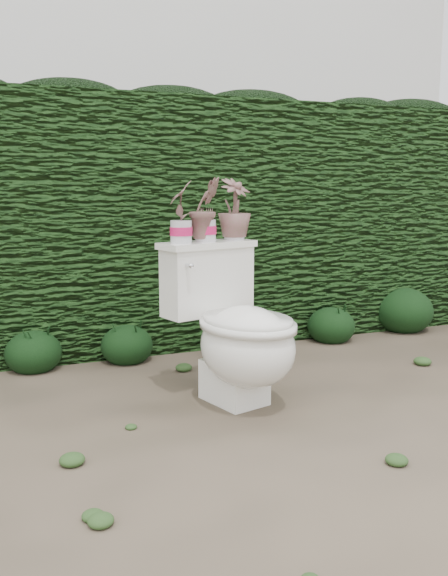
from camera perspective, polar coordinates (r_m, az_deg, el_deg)
name	(u,v)px	position (r m, az deg, el deg)	size (l,w,h in m)	color
ground	(267,409)	(2.97, 4.03, -11.21)	(60.00, 60.00, 0.00)	#6E5F4C
hedge	(167,223)	(4.28, -5.32, 6.10)	(8.00, 1.00, 1.60)	#214617
house_wall	(115,116)	(8.74, -10.17, 15.55)	(8.00, 3.50, 4.00)	silver
toilet	(237,332)	(2.95, 1.20, -4.14)	(0.62, 0.77, 0.78)	white
potted_plant_left	(181,214)	(2.97, -4.05, 6.96)	(0.15, 0.10, 0.29)	#2A641F
potted_plant_center	(205,211)	(3.05, -1.76, 7.21)	(0.17, 0.14, 0.30)	#2A641F
potted_plant_right	(234,210)	(3.16, 0.98, 7.27)	(0.17, 0.17, 0.30)	#2A641F
liriope_clump_2	(33,348)	(3.70, -17.43, -5.37)	(0.32, 0.32, 0.26)	black
liriope_clump_3	(127,341)	(3.75, -9.09, -4.91)	(0.31, 0.31, 0.25)	black
liriope_clump_4	(235,330)	(3.89, 1.07, -3.96)	(0.37, 0.37, 0.29)	black
liriope_clump_5	(331,322)	(4.25, 10.00, -3.15)	(0.33, 0.33, 0.26)	black
liriope_clump_6	(404,307)	(4.68, 16.46, -1.73)	(0.43, 0.43, 0.34)	black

